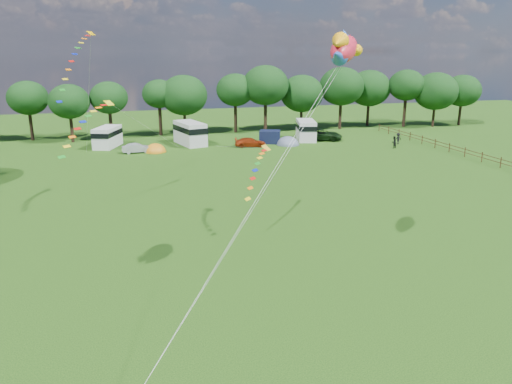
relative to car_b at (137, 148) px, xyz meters
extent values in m
plane|color=black|center=(5.96, -42.98, -0.60)|extent=(180.00, 180.00, 0.00)
cylinder|color=black|center=(-14.06, 13.33, 1.35)|extent=(0.47, 0.47, 3.90)
ellipsoid|color=black|center=(-14.06, 13.33, 5.40)|extent=(5.58, 5.58, 4.74)
cylinder|color=black|center=(-8.39, 10.29, 1.18)|extent=(0.44, 0.44, 3.56)
ellipsoid|color=black|center=(-8.39, 10.29, 5.04)|extent=(5.56, 5.56, 4.73)
cylinder|color=black|center=(-3.13, 11.25, 1.38)|extent=(0.47, 0.47, 3.95)
ellipsoid|color=black|center=(-3.13, 11.25, 5.35)|extent=(5.33, 5.33, 4.53)
cylinder|color=black|center=(4.05, 13.05, 1.57)|extent=(0.50, 0.50, 4.33)
ellipsoid|color=black|center=(4.05, 13.05, 5.59)|extent=(4.95, 4.95, 4.21)
cylinder|color=black|center=(7.67, 12.59, 1.06)|extent=(0.43, 0.43, 3.31)
ellipsoid|color=black|center=(7.67, 12.59, 5.35)|extent=(7.03, 7.03, 5.98)
cylinder|color=black|center=(15.62, 12.82, 1.58)|extent=(0.50, 0.50, 4.36)
ellipsoid|color=black|center=(15.62, 12.82, 5.96)|extent=(5.84, 5.84, 4.97)
cylinder|color=black|center=(20.21, 11.94, 1.68)|extent=(0.51, 0.51, 4.55)
ellipsoid|color=black|center=(20.21, 11.94, 6.63)|extent=(7.15, 7.15, 6.08)
cylinder|color=black|center=(26.45, 12.65, 1.01)|extent=(0.42, 0.42, 3.21)
ellipsoid|color=black|center=(26.45, 12.65, 5.20)|extent=(6.90, 6.90, 5.86)
cylinder|color=black|center=(32.95, 11.98, 1.49)|extent=(0.48, 0.48, 4.17)
ellipsoid|color=black|center=(32.95, 11.98, 6.26)|extent=(7.16, 7.16, 6.09)
cylinder|color=black|center=(38.93, 13.91, 1.23)|extent=(0.45, 0.45, 3.66)
ellipsoid|color=black|center=(38.93, 13.91, 5.71)|extent=(7.05, 7.05, 5.99)
cylinder|color=black|center=(44.38, 11.39, 1.72)|extent=(0.52, 0.52, 4.65)
ellipsoid|color=black|center=(44.38, 11.39, 6.28)|extent=(5.96, 5.96, 5.06)
cylinder|color=black|center=(49.12, 10.06, 0.99)|extent=(0.42, 0.42, 3.19)
ellipsoid|color=black|center=(49.12, 10.06, 5.30)|extent=(7.23, 7.23, 6.14)
cylinder|color=black|center=(54.52, 10.46, 1.16)|extent=(0.44, 0.44, 3.52)
ellipsoid|color=black|center=(54.52, 10.46, 5.26)|extent=(6.22, 6.22, 5.28)
cylinder|color=#472D19|center=(37.96, -18.98, 0.00)|extent=(0.12, 0.12, 1.20)
cylinder|color=#472D19|center=(37.96, -20.48, 0.35)|extent=(0.08, 3.00, 0.08)
cylinder|color=#472D19|center=(37.96, -20.48, -0.05)|extent=(0.08, 3.00, 0.08)
cylinder|color=#472D19|center=(37.96, -15.98, 0.00)|extent=(0.12, 0.12, 1.20)
cylinder|color=#472D19|center=(37.96, -17.48, 0.35)|extent=(0.08, 3.00, 0.08)
cylinder|color=#472D19|center=(37.96, -17.48, -0.05)|extent=(0.08, 3.00, 0.08)
cylinder|color=#472D19|center=(37.96, -12.98, 0.00)|extent=(0.12, 0.12, 1.20)
cylinder|color=#472D19|center=(37.96, -14.48, 0.35)|extent=(0.08, 3.00, 0.08)
cylinder|color=#472D19|center=(37.96, -14.48, -0.05)|extent=(0.08, 3.00, 0.08)
cylinder|color=#472D19|center=(37.96, -9.98, 0.00)|extent=(0.12, 0.12, 1.20)
cylinder|color=#472D19|center=(37.96, -11.48, 0.35)|extent=(0.08, 3.00, 0.08)
cylinder|color=#472D19|center=(37.96, -11.48, -0.05)|extent=(0.08, 3.00, 0.08)
cylinder|color=#472D19|center=(37.96, -6.98, 0.00)|extent=(0.12, 0.12, 1.20)
cylinder|color=#472D19|center=(37.96, -8.48, 0.35)|extent=(0.08, 3.00, 0.08)
cylinder|color=#472D19|center=(37.96, -8.48, -0.05)|extent=(0.08, 3.00, 0.08)
cylinder|color=#472D19|center=(37.96, -3.98, 0.00)|extent=(0.12, 0.12, 1.20)
cylinder|color=#472D19|center=(37.96, -5.48, 0.35)|extent=(0.08, 3.00, 0.08)
cylinder|color=#472D19|center=(37.96, -5.48, -0.05)|extent=(0.08, 3.00, 0.08)
cylinder|color=#472D19|center=(37.96, -0.98, 0.00)|extent=(0.12, 0.12, 1.20)
cylinder|color=#472D19|center=(37.96, -2.48, 0.35)|extent=(0.08, 3.00, 0.08)
cylinder|color=#472D19|center=(37.96, -2.48, -0.05)|extent=(0.08, 3.00, 0.08)
cylinder|color=#472D19|center=(37.96, 2.02, 0.00)|extent=(0.12, 0.12, 1.20)
cylinder|color=#472D19|center=(37.96, 0.52, 0.35)|extent=(0.08, 3.00, 0.08)
cylinder|color=#472D19|center=(37.96, 0.52, -0.05)|extent=(0.08, 3.00, 0.08)
cylinder|color=#472D19|center=(37.96, 5.02, 0.00)|extent=(0.12, 0.12, 1.20)
cylinder|color=#472D19|center=(37.96, 3.52, 0.35)|extent=(0.08, 3.00, 0.08)
cylinder|color=#472D19|center=(37.96, 3.52, -0.05)|extent=(0.08, 3.00, 0.08)
cylinder|color=#472D19|center=(37.96, 8.02, 0.00)|extent=(0.12, 0.12, 1.20)
cylinder|color=#472D19|center=(37.96, 6.52, 0.35)|extent=(0.08, 3.00, 0.08)
cylinder|color=#472D19|center=(37.96, 6.52, -0.05)|extent=(0.08, 3.00, 0.08)
imported|color=#9DA1A6|center=(0.00, 0.00, 0.00)|extent=(3.46, 1.45, 1.20)
imported|color=#912A0B|center=(14.74, 0.26, 0.00)|extent=(4.27, 2.47, 1.20)
imported|color=black|center=(25.93, 2.54, 0.19)|extent=(6.38, 4.74, 1.58)
cube|color=silver|center=(-3.57, 5.14, 0.73)|extent=(3.91, 5.78, 2.66)
cube|color=black|center=(-3.57, 5.14, 1.27)|extent=(3.99, 5.89, 0.63)
cylinder|color=black|center=(-4.13, 3.56, -0.22)|extent=(0.80, 0.51, 0.75)
cylinder|color=black|center=(-3.01, 6.72, -0.22)|extent=(0.80, 0.51, 0.75)
cube|color=silver|center=(7.27, 4.19, 0.93)|extent=(3.96, 6.54, 3.05)
cube|color=black|center=(7.27, 4.19, 1.55)|extent=(4.04, 6.67, 0.72)
cylinder|color=black|center=(7.72, 2.32, -0.17)|extent=(0.91, 0.51, 0.86)
cylinder|color=black|center=(6.82, 6.05, -0.17)|extent=(0.91, 0.51, 0.86)
cube|color=silver|center=(23.80, 3.45, 0.80)|extent=(3.66, 5.99, 2.79)
cube|color=black|center=(23.80, 3.45, 1.36)|extent=(3.73, 6.11, 0.66)
cylinder|color=black|center=(23.38, 1.75, -0.21)|extent=(0.83, 0.47, 0.78)
cylinder|color=black|center=(24.23, 5.15, -0.21)|extent=(0.83, 0.47, 0.78)
ellipsoid|color=orange|center=(2.26, -0.02, -0.58)|extent=(2.60, 2.99, 2.13)
cylinder|color=orange|center=(2.26, -0.02, -0.56)|extent=(2.73, 2.73, 0.08)
ellipsoid|color=slate|center=(20.04, 0.33, -0.58)|extent=(2.96, 3.40, 2.31)
cylinder|color=slate|center=(20.04, 0.33, -0.56)|extent=(3.10, 3.10, 0.08)
cube|color=black|center=(18.06, 2.33, 0.27)|extent=(3.40, 3.09, 1.74)
ellipsoid|color=red|center=(9.26, -39.55, 11.79)|extent=(2.90, 3.34, 1.88)
ellipsoid|color=yellow|center=(9.26, -39.55, 11.64)|extent=(1.80, 2.08, 1.03)
cone|color=#FDAA0B|center=(8.42, -40.70, 12.08)|extent=(1.34, 1.42, 0.99)
cone|color=blue|center=(8.42, -40.70, 11.49)|extent=(1.34, 1.42, 0.99)
cone|color=blue|center=(9.31, -39.47, 12.39)|extent=(1.08, 1.05, 0.84)
sphere|color=white|center=(9.65, -38.44, 11.96)|extent=(0.31, 0.31, 0.31)
sphere|color=black|center=(9.65, -38.35, 11.96)|extent=(0.16, 0.16, 0.16)
cube|color=#E7AD00|center=(-3.73, -14.61, 13.23)|extent=(0.77, 0.77, 0.36)
cube|color=red|center=(-4.00, -15.10, 13.00)|extent=(0.52, 0.54, 0.10)
cube|color=orange|center=(-4.27, -15.60, 12.74)|extent=(0.52, 0.54, 0.11)
cube|color=yellow|center=(-4.54, -16.09, 12.39)|extent=(0.52, 0.54, 0.12)
cube|color=#198C1E|center=(-4.81, -16.59, 11.97)|extent=(0.51, 0.54, 0.13)
cube|color=#0C1EB2|center=(-5.08, -17.08, 11.46)|extent=(0.51, 0.53, 0.14)
cube|color=red|center=(-5.35, -17.58, 10.88)|extent=(0.51, 0.53, 0.15)
cube|color=orange|center=(-5.62, -18.07, 10.21)|extent=(0.50, 0.53, 0.16)
cube|color=yellow|center=(-5.89, -18.57, 9.47)|extent=(0.50, 0.52, 0.16)
cube|color=#198C1E|center=(-6.16, -19.06, 8.64)|extent=(0.49, 0.52, 0.17)
cube|color=#0C1EB2|center=(-6.43, -19.56, 7.74)|extent=(0.49, 0.51, 0.18)
cube|color=yellow|center=(-2.55, -19.93, 7.57)|extent=(0.88, 0.88, 0.42)
cube|color=red|center=(-2.95, -20.38, 7.46)|extent=(0.62, 0.60, 0.12)
cube|color=orange|center=(-3.36, -20.83, 7.31)|extent=(0.61, 0.60, 0.13)
cube|color=yellow|center=(-3.76, -21.28, 7.09)|extent=(0.61, 0.60, 0.14)
cube|color=#198C1E|center=(-4.17, -21.73, 6.78)|extent=(0.61, 0.60, 0.15)
cube|color=#0C1EB2|center=(-4.57, -22.18, 6.39)|extent=(0.60, 0.59, 0.16)
cube|color=red|center=(-4.98, -22.63, 5.92)|extent=(0.60, 0.59, 0.17)
cube|color=orange|center=(-5.38, -23.08, 5.37)|extent=(0.60, 0.58, 0.18)
cube|color=yellow|center=(-5.79, -23.53, 4.75)|extent=(0.59, 0.58, 0.19)
cube|color=#198C1E|center=(-6.19, -23.98, 4.04)|extent=(0.59, 0.57, 0.20)
cube|color=gold|center=(8.62, -28.08, 4.74)|extent=(0.83, 0.82, 0.39)
cube|color=red|center=(8.30, -28.62, 4.67)|extent=(0.58, 0.56, 0.11)
cube|color=orange|center=(7.99, -29.16, 4.56)|extent=(0.57, 0.56, 0.12)
cube|color=yellow|center=(7.67, -29.70, 4.37)|extent=(0.57, 0.56, 0.13)
cube|color=#198C1E|center=(7.36, -30.24, 4.10)|extent=(0.57, 0.56, 0.14)
cube|color=#0C1EB2|center=(7.04, -30.78, 3.74)|extent=(0.57, 0.55, 0.15)
cube|color=red|center=(6.73, -31.32, 3.31)|extent=(0.56, 0.55, 0.16)
cube|color=orange|center=(6.41, -31.86, 2.80)|extent=(0.56, 0.54, 0.17)
cube|color=yellow|center=(6.10, -32.40, 2.21)|extent=(0.55, 0.54, 0.18)
imported|color=black|center=(32.68, -5.58, 0.19)|extent=(0.88, 0.71, 1.58)
imported|color=black|center=(34.77, -3.11, 0.16)|extent=(0.99, 0.47, 1.53)
camera|label=1|loc=(-1.71, -63.26, 11.69)|focal=35.00mm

